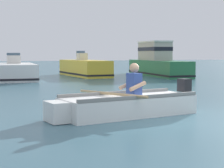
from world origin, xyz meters
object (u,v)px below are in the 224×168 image
rowboat_with_person (126,105)px  moored_boat_white (14,72)px  moored_boat_yellow (84,68)px  moored_boat_green (157,63)px

rowboat_with_person → moored_boat_white: moored_boat_white is taller
moored_boat_white → moored_boat_yellow: 4.60m
rowboat_with_person → moored_boat_yellow: bearing=76.1°
moored_boat_yellow → moored_boat_white: bearing=-162.3°
moored_boat_white → moored_boat_green: moored_boat_green is taller
moored_boat_white → moored_boat_green: size_ratio=0.74×
moored_boat_yellow → moored_boat_green: bearing=-15.7°
rowboat_with_person → moored_boat_white: bearing=93.8°
rowboat_with_person → moored_boat_green: 15.25m
rowboat_with_person → moored_boat_yellow: size_ratio=0.72×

